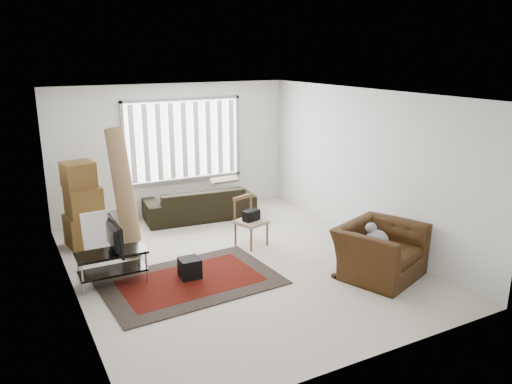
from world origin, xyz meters
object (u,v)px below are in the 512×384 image
tv_stand (112,261)px  side_chair (250,219)px  armchair (380,247)px  moving_boxes (83,207)px  sofa (199,198)px

tv_stand → side_chair: size_ratio=1.15×
side_chair → armchair: size_ratio=0.57×
moving_boxes → side_chair: bearing=-28.4°
side_chair → sofa: bearing=80.1°
moving_boxes → sofa: size_ratio=0.68×
sofa → side_chair: size_ratio=2.52×
tv_stand → sofa: bearing=44.5°
side_chair → tv_stand: bearing=172.1°
side_chair → armchair: armchair is taller
tv_stand → armchair: 3.99m
moving_boxes → armchair: 5.05m
tv_stand → moving_boxes: size_ratio=0.67×
tv_stand → armchair: size_ratio=0.66×
tv_stand → moving_boxes: bearing=92.4°
moving_boxes → sofa: bearing=10.4°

